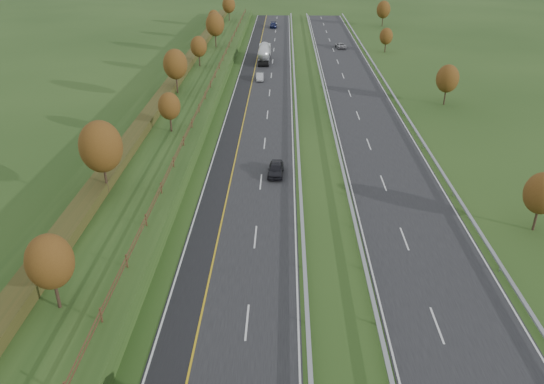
{
  "coord_description": "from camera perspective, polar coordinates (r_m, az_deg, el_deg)",
  "views": [
    {
      "loc": [
        3.83,
        -19.62,
        26.34
      ],
      "look_at": [
        2.7,
        28.16,
        2.2
      ],
      "focal_mm": 35.0,
      "sensor_mm": 36.0,
      "label": 1
    }
  ],
  "objects": [
    {
      "name": "far_carriageway",
      "position": [
        84.81,
        9.99,
        8.31
      ],
      "size": [
        10.5,
        200.0,
        0.04
      ],
      "primitive_type": "cube",
      "color": "black",
      "rests_on": "ground"
    },
    {
      "name": "trees_far",
      "position": [
        114.05,
        15.0,
        14.76
      ],
      "size": [
        8.45,
        118.6,
        7.12
      ],
      "color": "#2D2116",
      "rests_on": "ground"
    },
    {
      "name": "car_oncoming",
      "position": [
        132.02,
        7.37,
        15.38
      ],
      "size": [
        2.65,
        4.79,
        1.27
      ],
      "primitive_type": "imported",
      "rotation": [
        0.0,
        0.0,
        3.27
      ],
      "color": "#9C9B9F",
      "rests_on": "far_carriageway"
    },
    {
      "name": "road_tanker",
      "position": [
        117.47,
        -0.85,
        14.77
      ],
      "size": [
        2.4,
        11.22,
        3.46
      ],
      "color": "silver",
      "rests_on": "near_carriageway"
    },
    {
      "name": "outer_barrier_far",
      "position": [
        85.69,
        13.9,
        8.54
      ],
      "size": [
        0.32,
        200.0,
        0.71
      ],
      "color": "#92959A",
      "rests_on": "ground"
    },
    {
      "name": "median_barrier_far",
      "position": [
        83.96,
        6.13,
        8.8
      ],
      "size": [
        0.32,
        200.0,
        0.71
      ],
      "color": "#92959A",
      "rests_on": "ground"
    },
    {
      "name": "car_silver_mid",
      "position": [
        102.49,
        -1.31,
        12.29
      ],
      "size": [
        1.53,
        3.92,
        1.27
      ],
      "primitive_type": "imported",
      "rotation": [
        0.0,
        0.0,
        0.05
      ],
      "color": "#A8A9AD",
      "rests_on": "near_carriageway"
    },
    {
      "name": "near_carriageway",
      "position": [
        83.95,
        -1.34,
        8.52
      ],
      "size": [
        10.5,
        200.0,
        0.04
      ],
      "primitive_type": "cube",
      "color": "black",
      "rests_on": "ground"
    },
    {
      "name": "lane_markings",
      "position": [
        83.78,
        3.09,
        8.47
      ],
      "size": [
        26.75,
        200.0,
        0.01
      ],
      "color": "silver",
      "rests_on": "near_carriageway"
    },
    {
      "name": "ground",
      "position": [
        79.24,
        4.34,
        7.31
      ],
      "size": [
        400.0,
        400.0,
        0.0
      ],
      "primitive_type": "plane",
      "color": "#254117",
      "rests_on": "ground"
    },
    {
      "name": "hard_shoulder",
      "position": [
        84.2,
        -3.91,
        8.52
      ],
      "size": [
        3.0,
        200.0,
        0.04
      ],
      "primitive_type": "cube",
      "color": "black",
      "rests_on": "ground"
    },
    {
      "name": "embankment_left",
      "position": [
        85.24,
        -10.22,
        9.08
      ],
      "size": [
        12.0,
        200.0,
        2.0
      ],
      "primitive_type": "cube",
      "color": "#254117",
      "rests_on": "ground"
    },
    {
      "name": "car_dark_near",
      "position": [
        62.06,
        0.41,
        2.48
      ],
      "size": [
        1.99,
        4.45,
        1.48
      ],
      "primitive_type": "imported",
      "rotation": [
        0.0,
        0.0,
        -0.05
      ],
      "color": "black",
      "rests_on": "near_carriageway"
    },
    {
      "name": "median_barrier_near",
      "position": [
        83.7,
        2.61,
        8.87
      ],
      "size": [
        0.32,
        200.0,
        0.71
      ],
      "color": "#92959A",
      "rests_on": "ground"
    },
    {
      "name": "car_small_far",
      "position": [
        158.76,
        0.14,
        17.52
      ],
      "size": [
        2.0,
        4.78,
        1.38
      ],
      "primitive_type": "imported",
      "rotation": [
        0.0,
        0.0,
        0.01
      ],
      "color": "#151C43",
      "rests_on": "near_carriageway"
    },
    {
      "name": "hedge_left",
      "position": [
        85.21,
        -11.64,
        10.04
      ],
      "size": [
        2.2,
        180.0,
        1.1
      ],
      "primitive_type": "cube",
      "color": "#343917",
      "rests_on": "embankment_left"
    },
    {
      "name": "fence_left",
      "position": [
        83.57,
        -7.29,
        10.17
      ],
      "size": [
        0.12,
        189.06,
        1.2
      ],
      "color": "#422B19",
      "rests_on": "embankment_left"
    },
    {
      "name": "trees_left",
      "position": [
        80.53,
        -10.72,
        11.98
      ],
      "size": [
        6.64,
        164.3,
        7.66
      ],
      "color": "#2D2116",
      "rests_on": "embankment_left"
    }
  ]
}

